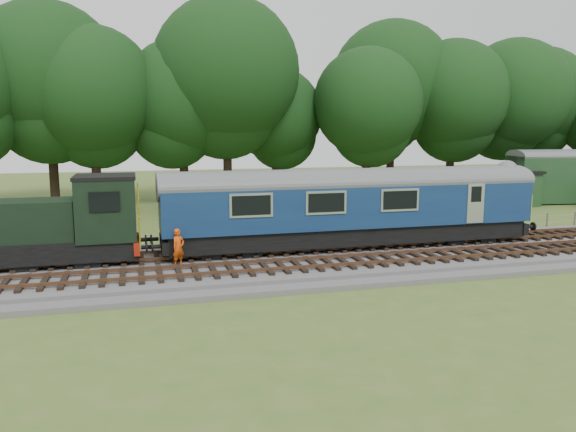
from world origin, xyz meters
name	(u,v)px	position (x,y,z in m)	size (l,w,h in m)	color
ground	(318,263)	(0.00, 0.00, 0.00)	(120.00, 120.00, 0.00)	#426725
ballast	(318,260)	(0.00, 0.00, 0.17)	(70.00, 7.00, 0.35)	#4C4C4F
track_north	(308,248)	(0.00, 1.40, 0.42)	(67.20, 2.40, 0.21)	black
track_south	(329,263)	(0.00, -1.60, 0.42)	(67.20, 2.40, 0.21)	black
fence	(291,244)	(0.00, 4.50, 0.00)	(64.00, 0.12, 1.00)	#6B6054
tree_line	(234,202)	(0.00, 22.00, 0.00)	(70.00, 8.00, 18.00)	black
dmu_railcar	(352,201)	(2.19, 1.40, 2.61)	(18.05, 2.86, 3.88)	black
shunter_loco	(39,227)	(-11.74, 1.40, 1.97)	(8.91, 2.60, 3.38)	black
worker	(179,248)	(-6.17, -0.31, 1.15)	(0.58, 0.38, 1.59)	#E94E0C
shed	(512,188)	(20.85, 14.27, 1.40)	(3.95, 3.95, 2.75)	#1B3C20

